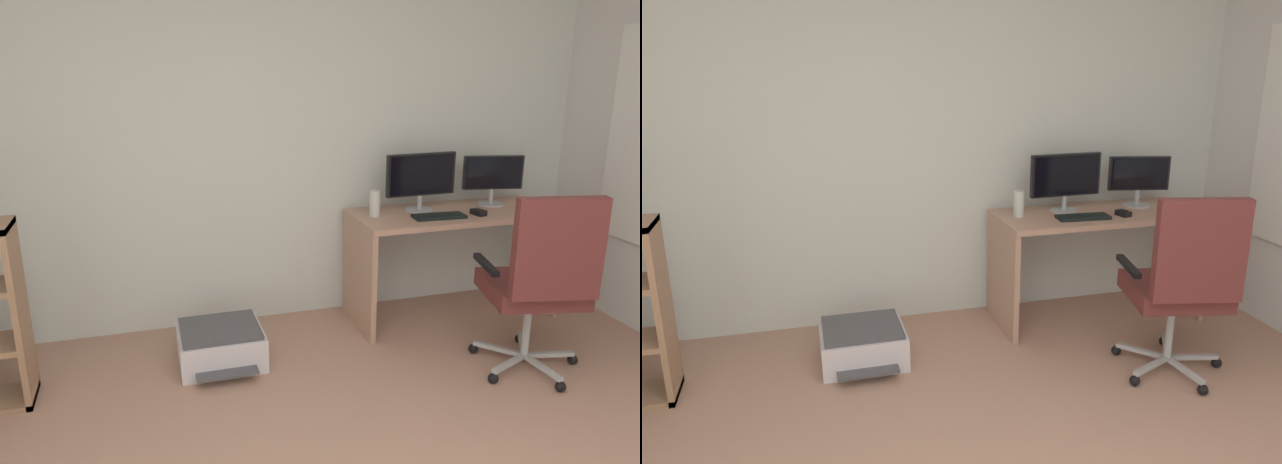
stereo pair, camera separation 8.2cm
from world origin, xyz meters
TOP-DOWN VIEW (x-y plane):
  - wall_back at (0.00, 2.80)m, footprint 4.97×0.10m
  - desk at (1.41, 2.40)m, footprint 1.39×0.57m
  - monitor_main at (1.19, 2.49)m, footprint 0.49×0.18m
  - monitor_secondary at (1.74, 2.49)m, footprint 0.41×0.18m
  - keyboard at (1.23, 2.28)m, footprint 0.35×0.15m
  - computer_mouse at (1.51, 2.27)m, footprint 0.08×0.11m
  - desktop_speaker at (0.85, 2.44)m, footprint 0.07×0.07m
  - office_chair at (1.46, 1.51)m, footprint 0.64×0.63m
  - printer at (-0.21, 2.18)m, footprint 0.49×0.52m

SIDE VIEW (x-z plane):
  - printer at x=-0.21m, z-range 0.00..0.22m
  - desk at x=1.41m, z-range 0.17..0.92m
  - office_chair at x=1.46m, z-range 0.05..1.13m
  - keyboard at x=1.23m, z-range 0.75..0.77m
  - computer_mouse at x=1.51m, z-range 0.75..0.78m
  - desktop_speaker at x=0.85m, z-range 0.75..0.92m
  - monitor_secondary at x=1.74m, z-range 0.78..1.13m
  - monitor_main at x=1.19m, z-range 0.79..1.17m
  - wall_back at x=0.00m, z-range 0.00..2.78m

